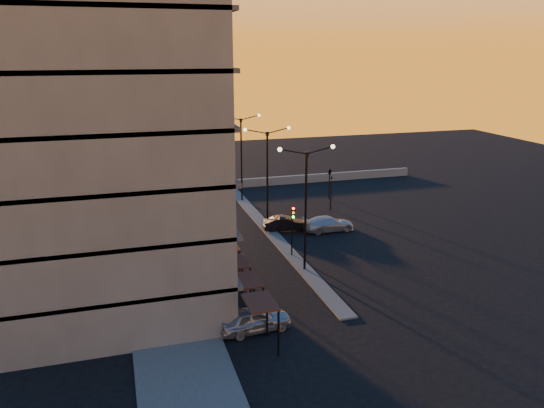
{
  "coord_description": "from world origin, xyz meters",
  "views": [
    {
      "loc": [
        -13.05,
        -34.8,
        15.99
      ],
      "look_at": [
        -1.08,
        4.94,
        3.94
      ],
      "focal_mm": 35.0,
      "sensor_mm": 36.0,
      "label": 1
    }
  ],
  "objects_px": {
    "car_hatchback": "(255,319)",
    "streetlamp_mid": "(267,170)",
    "traffic_light_main": "(293,223)",
    "car_sedan": "(285,223)",
    "car_wagon": "(329,224)"
  },
  "relations": [
    {
      "from": "car_hatchback",
      "to": "car_sedan",
      "type": "height_order",
      "value": "car_hatchback"
    },
    {
      "from": "streetlamp_mid",
      "to": "car_sedan",
      "type": "distance_m",
      "value": 5.21
    },
    {
      "from": "streetlamp_mid",
      "to": "car_hatchback",
      "type": "distance_m",
      "value": 19.15
    },
    {
      "from": "car_sedan",
      "to": "car_hatchback",
      "type": "bearing_deg",
      "value": 165.81
    },
    {
      "from": "streetlamp_mid",
      "to": "car_hatchback",
      "type": "bearing_deg",
      "value": -108.63
    },
    {
      "from": "streetlamp_mid",
      "to": "traffic_light_main",
      "type": "relative_size",
      "value": 2.24
    },
    {
      "from": "car_hatchback",
      "to": "streetlamp_mid",
      "type": "bearing_deg",
      "value": -24.39
    },
    {
      "from": "traffic_light_main",
      "to": "car_sedan",
      "type": "relative_size",
      "value": 1.06
    },
    {
      "from": "streetlamp_mid",
      "to": "car_wagon",
      "type": "distance_m",
      "value": 7.48
    },
    {
      "from": "traffic_light_main",
      "to": "car_wagon",
      "type": "distance_m",
      "value": 7.64
    },
    {
      "from": "traffic_light_main",
      "to": "car_hatchback",
      "type": "relative_size",
      "value": 0.98
    },
    {
      "from": "traffic_light_main",
      "to": "car_hatchback",
      "type": "bearing_deg",
      "value": -119.58
    },
    {
      "from": "traffic_light_main",
      "to": "car_hatchback",
      "type": "distance_m",
      "value": 12.18
    },
    {
      "from": "streetlamp_mid",
      "to": "car_sedan",
      "type": "height_order",
      "value": "streetlamp_mid"
    },
    {
      "from": "streetlamp_mid",
      "to": "traffic_light_main",
      "type": "xyz_separation_m",
      "value": [
        0.0,
        -7.13,
        -2.7
      ]
    }
  ]
}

